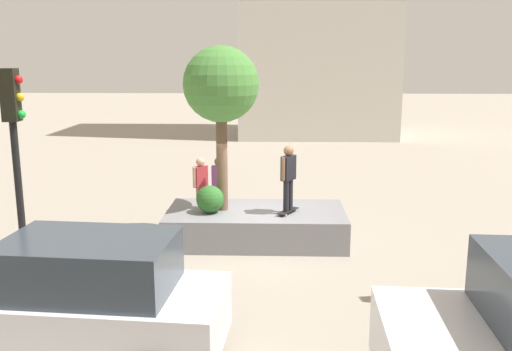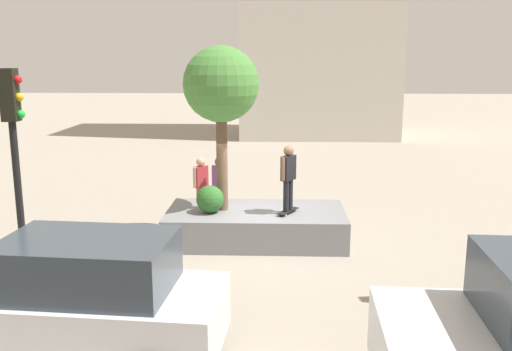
{
  "view_description": "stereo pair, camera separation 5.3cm",
  "coord_description": "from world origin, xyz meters",
  "px_view_note": "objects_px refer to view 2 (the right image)",
  "views": [
    {
      "loc": [
        -0.23,
        13.26,
        4.59
      ],
      "look_at": [
        0.21,
        -0.38,
        1.7
      ],
      "focal_mm": 39.23,
      "sensor_mm": 36.0,
      "label": 1
    },
    {
      "loc": [
        -0.28,
        13.26,
        4.59
      ],
      "look_at": [
        0.21,
        -0.38,
        1.7
      ],
      "focal_mm": 39.23,
      "sensor_mm": 36.0,
      "label": 2
    }
  ],
  "objects_px": {
    "traffic_light_corner": "(16,154)",
    "passerby_with_bag": "(220,182)",
    "skateboarder": "(288,173)",
    "plaza_tree": "(221,87)",
    "bystander_watching": "(201,181)",
    "planter_ledge": "(256,225)",
    "skateboard": "(288,211)",
    "sedan_parked": "(80,302)"
  },
  "relations": [
    {
      "from": "bystander_watching",
      "to": "sedan_parked",
      "type": "bearing_deg",
      "value": 85.61
    },
    {
      "from": "passerby_with_bag",
      "to": "planter_ledge",
      "type": "bearing_deg",
      "value": 116.49
    },
    {
      "from": "planter_ledge",
      "to": "plaza_tree",
      "type": "relative_size",
      "value": 1.1
    },
    {
      "from": "sedan_parked",
      "to": "planter_ledge",
      "type": "bearing_deg",
      "value": -111.77
    },
    {
      "from": "bystander_watching",
      "to": "skateboarder",
      "type": "bearing_deg",
      "value": 132.01
    },
    {
      "from": "planter_ledge",
      "to": "skateboarder",
      "type": "bearing_deg",
      "value": 162.43
    },
    {
      "from": "plaza_tree",
      "to": "traffic_light_corner",
      "type": "relative_size",
      "value": 0.92
    },
    {
      "from": "traffic_light_corner",
      "to": "bystander_watching",
      "type": "relative_size",
      "value": 2.62
    },
    {
      "from": "skateboarder",
      "to": "passerby_with_bag",
      "type": "bearing_deg",
      "value": -52.76
    },
    {
      "from": "bystander_watching",
      "to": "planter_ledge",
      "type": "bearing_deg",
      "value": 124.13
    },
    {
      "from": "skateboarder",
      "to": "skateboard",
      "type": "bearing_deg",
      "value": 153.43
    },
    {
      "from": "sedan_parked",
      "to": "passerby_with_bag",
      "type": "height_order",
      "value": "sedan_parked"
    },
    {
      "from": "sedan_parked",
      "to": "traffic_light_corner",
      "type": "bearing_deg",
      "value": -43.0
    },
    {
      "from": "planter_ledge",
      "to": "sedan_parked",
      "type": "relative_size",
      "value": 1.0
    },
    {
      "from": "traffic_light_corner",
      "to": "plaza_tree",
      "type": "bearing_deg",
      "value": -121.86
    },
    {
      "from": "planter_ledge",
      "to": "skateboard",
      "type": "xyz_separation_m",
      "value": [
        -0.8,
        0.25,
        0.45
      ]
    },
    {
      "from": "passerby_with_bag",
      "to": "bystander_watching",
      "type": "relative_size",
      "value": 1.03
    },
    {
      "from": "skateboard",
      "to": "sedan_parked",
      "type": "bearing_deg",
      "value": 60.92
    },
    {
      "from": "skateboard",
      "to": "sedan_parked",
      "type": "distance_m",
      "value": 6.58
    },
    {
      "from": "plaza_tree",
      "to": "skateboarder",
      "type": "xyz_separation_m",
      "value": [
        -1.66,
        0.32,
        -2.08
      ]
    },
    {
      "from": "plaza_tree",
      "to": "bystander_watching",
      "type": "xyz_separation_m",
      "value": [
        0.88,
        -2.5,
        -2.92
      ]
    },
    {
      "from": "planter_ledge",
      "to": "bystander_watching",
      "type": "relative_size",
      "value": 2.67
    },
    {
      "from": "traffic_light_corner",
      "to": "passerby_with_bag",
      "type": "height_order",
      "value": "traffic_light_corner"
    },
    {
      "from": "skateboard",
      "to": "skateboarder",
      "type": "xyz_separation_m",
      "value": [
        0.0,
        -0.0,
        0.96
      ]
    },
    {
      "from": "plaza_tree",
      "to": "sedan_parked",
      "type": "bearing_deg",
      "value": 75.74
    },
    {
      "from": "skateboarder",
      "to": "bystander_watching",
      "type": "bearing_deg",
      "value": -47.99
    },
    {
      "from": "passerby_with_bag",
      "to": "bystander_watching",
      "type": "height_order",
      "value": "passerby_with_bag"
    },
    {
      "from": "skateboard",
      "to": "skateboarder",
      "type": "height_order",
      "value": "skateboarder"
    },
    {
      "from": "planter_ledge",
      "to": "skateboarder",
      "type": "xyz_separation_m",
      "value": [
        -0.8,
        0.25,
        1.41
      ]
    },
    {
      "from": "skateboard",
      "to": "bystander_watching",
      "type": "bearing_deg",
      "value": -47.99
    },
    {
      "from": "skateboarder",
      "to": "passerby_with_bag",
      "type": "distance_m",
      "value": 3.33
    },
    {
      "from": "sedan_parked",
      "to": "passerby_with_bag",
      "type": "relative_size",
      "value": 2.57
    },
    {
      "from": "plaza_tree",
      "to": "traffic_light_corner",
      "type": "bearing_deg",
      "value": 58.14
    },
    {
      "from": "skateboard",
      "to": "traffic_light_corner",
      "type": "relative_size",
      "value": 0.18
    },
    {
      "from": "planter_ledge",
      "to": "bystander_watching",
      "type": "distance_m",
      "value": 3.15
    },
    {
      "from": "plaza_tree",
      "to": "skateboarder",
      "type": "relative_size",
      "value": 2.5
    },
    {
      "from": "skateboard",
      "to": "passerby_with_bag",
      "type": "distance_m",
      "value": 3.24
    },
    {
      "from": "skateboard",
      "to": "traffic_light_corner",
      "type": "xyz_separation_m",
      "value": [
        4.61,
        4.43,
        2.16
      ]
    },
    {
      "from": "plaza_tree",
      "to": "skateboarder",
      "type": "height_order",
      "value": "plaza_tree"
    },
    {
      "from": "skateboard",
      "to": "planter_ledge",
      "type": "bearing_deg",
      "value": -17.57
    },
    {
      "from": "skateboarder",
      "to": "traffic_light_corner",
      "type": "distance_m",
      "value": 6.51
    },
    {
      "from": "plaza_tree",
      "to": "skateboarder",
      "type": "distance_m",
      "value": 2.68
    }
  ]
}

